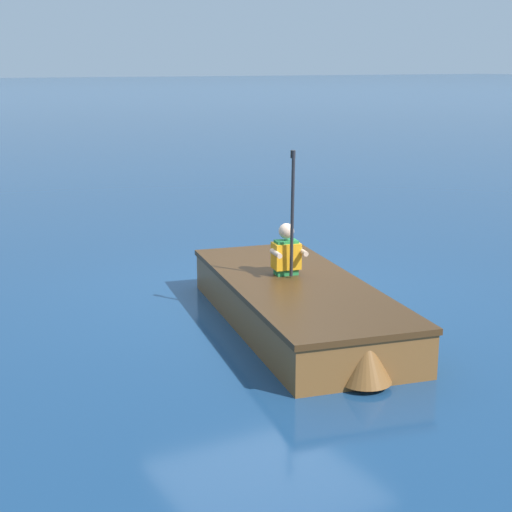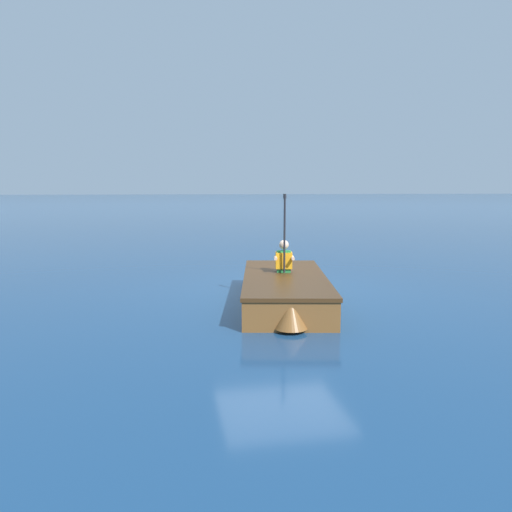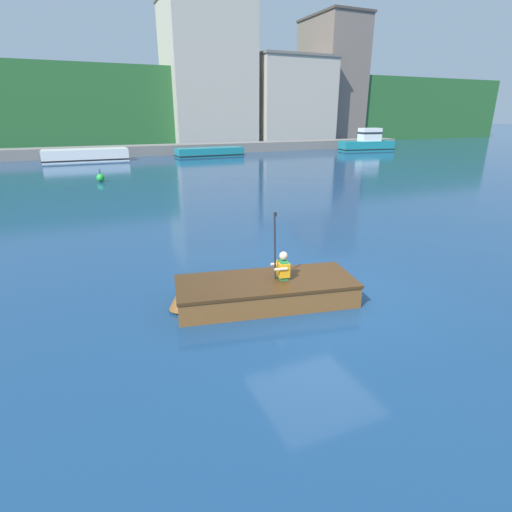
{
  "view_description": "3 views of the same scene",
  "coord_description": "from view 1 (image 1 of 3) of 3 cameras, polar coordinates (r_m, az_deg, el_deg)",
  "views": [
    {
      "loc": [
        -7.95,
        4.45,
        2.75
      ],
      "look_at": [
        -1.11,
        0.73,
        0.84
      ],
      "focal_mm": 55.0,
      "sensor_mm": 36.0,
      "label": 1
    },
    {
      "loc": [
        -9.28,
        2.26,
        1.97
      ],
      "look_at": [
        -1.11,
        0.73,
        0.84
      ],
      "focal_mm": 35.0,
      "sensor_mm": 36.0,
      "label": 2
    },
    {
      "loc": [
        -4.23,
        -6.45,
        3.62
      ],
      "look_at": [
        -1.11,
        0.73,
        0.84
      ],
      "focal_mm": 28.0,
      "sensor_mm": 36.0,
      "label": 3
    }
  ],
  "objects": [
    {
      "name": "ground_plane",
      "position": [
        9.51,
        0.66,
        -2.97
      ],
      "size": [
        300.0,
        300.0,
        0.0
      ],
      "primitive_type": "plane",
      "color": "navy"
    },
    {
      "name": "rowboat_foreground",
      "position": [
        8.35,
        3.14,
        -3.45
      ],
      "size": [
        3.84,
        2.05,
        0.49
      ],
      "color": "brown",
      "rests_on": "ground"
    },
    {
      "name": "person_paddler",
      "position": [
        8.59,
        2.24,
        0.37
      ],
      "size": [
        0.38,
        0.4,
        1.39
      ],
      "color": "#267F3F",
      "rests_on": "rowboat_foreground"
    }
  ]
}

